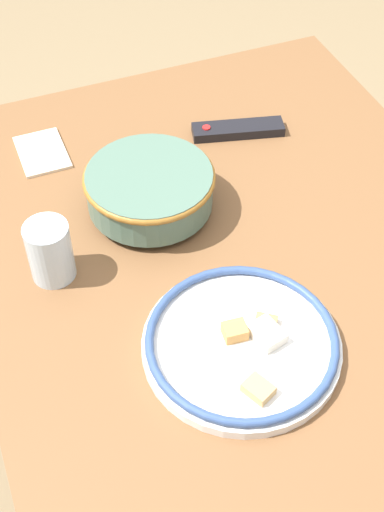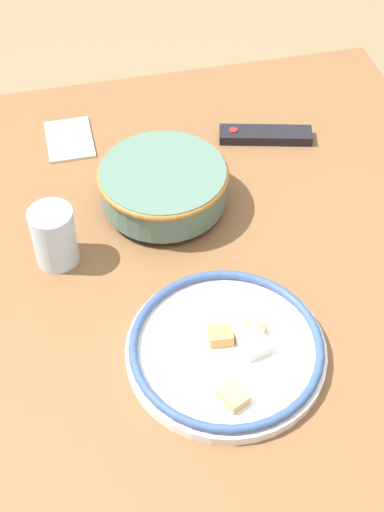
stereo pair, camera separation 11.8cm
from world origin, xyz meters
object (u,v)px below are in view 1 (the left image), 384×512
object	(u,v)px
tv_remote	(238,130)
food_plate	(242,343)
noodle_bowl	(150,188)
drinking_glass	(50,251)

from	to	relation	value
tv_remote	food_plate	bearing A→B (deg)	170.92
noodle_bowl	drinking_glass	size ratio (longest dim) A/B	2.17
tv_remote	drinking_glass	xyz separation A→B (m)	(0.23, -0.44, 0.04)
noodle_bowl	tv_remote	distance (m)	0.28
noodle_bowl	drinking_glass	distance (m)	0.22
tv_remote	drinking_glass	distance (m)	0.50
food_plate	drinking_glass	bearing A→B (deg)	-138.38
tv_remote	drinking_glass	world-z (taller)	drinking_glass
food_plate	tv_remote	xyz separation A→B (m)	(-0.49, 0.21, -0.01)
noodle_bowl	tv_remote	xyz separation A→B (m)	(-0.14, 0.24, -0.04)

